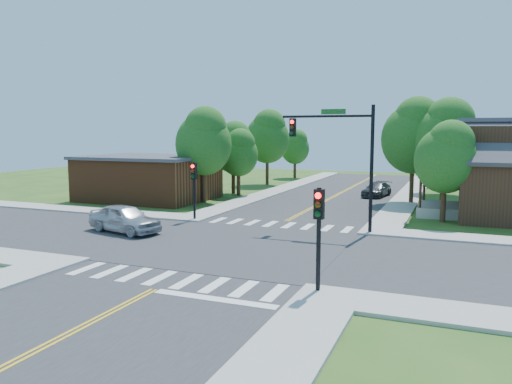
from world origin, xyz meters
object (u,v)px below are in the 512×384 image
at_px(signal_pole_nw, 194,180).
at_px(signal_mast_ne, 342,147).
at_px(car_silver, 125,219).
at_px(car_dgrey, 377,190).
at_px(signal_pole_se, 319,220).

bearing_deg(signal_pole_nw, signal_mast_ne, 0.07).
xyz_separation_m(car_silver, car_dgrey, (10.89, 21.37, -0.18)).
relative_size(signal_pole_se, car_silver, 0.76).
bearing_deg(signal_pole_se, signal_mast_ne, 98.56).
relative_size(signal_pole_se, car_dgrey, 0.85).
distance_m(car_silver, car_dgrey, 23.99).
bearing_deg(signal_mast_ne, car_dgrey, 91.43).
xyz_separation_m(signal_pole_se, signal_pole_nw, (-11.20, 11.20, 0.00)).
distance_m(signal_mast_ne, car_silver, 12.96).
height_order(car_silver, car_dgrey, car_silver).
bearing_deg(car_silver, signal_pole_se, -101.92).
height_order(signal_pole_se, car_dgrey, signal_pole_se).
xyz_separation_m(signal_mast_ne, car_dgrey, (-0.41, 16.49, -4.23)).
relative_size(signal_mast_ne, car_dgrey, 1.61).
bearing_deg(signal_mast_ne, car_silver, -156.61).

